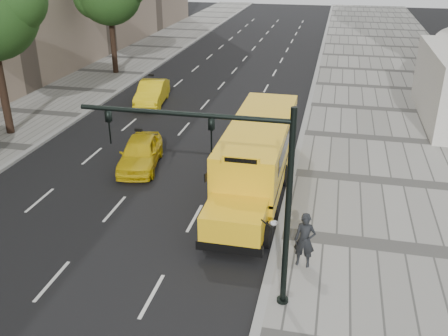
% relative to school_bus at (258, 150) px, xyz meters
% --- Properties ---
extents(ground, '(140.00, 140.00, 0.00)m').
position_rel_school_bus_xyz_m(ground, '(-4.50, 1.51, -1.76)').
color(ground, black).
rests_on(ground, ground).
extents(sidewalk_museum, '(12.00, 140.00, 0.15)m').
position_rel_school_bus_xyz_m(sidewalk_museum, '(7.50, 1.51, -1.69)').
color(sidewalk_museum, gray).
rests_on(sidewalk_museum, ground).
extents(curb_museum, '(0.30, 140.00, 0.15)m').
position_rel_school_bus_xyz_m(curb_museum, '(1.50, 1.51, -1.69)').
color(curb_museum, gray).
rests_on(curb_museum, ground).
extents(curb_far, '(0.30, 140.00, 0.15)m').
position_rel_school_bus_xyz_m(curb_far, '(-12.50, 1.51, -1.69)').
color(curb_far, gray).
rests_on(curb_far, ground).
extents(school_bus, '(2.96, 11.56, 3.19)m').
position_rel_school_bus_xyz_m(school_bus, '(0.00, 0.00, 0.00)').
color(school_bus, yellow).
rests_on(school_bus, ground).
extents(taxi_near, '(2.57, 4.69, 1.51)m').
position_rel_school_bus_xyz_m(taxi_near, '(-5.99, 0.81, -1.01)').
color(taxi_near, yellow).
rests_on(taxi_near, ground).
extents(taxi_far, '(2.32, 4.91, 1.56)m').
position_rel_school_bus_xyz_m(taxi_far, '(-9.07, 10.87, -0.99)').
color(taxi_far, yellow).
rests_on(taxi_far, ground).
extents(pedestrian, '(0.77, 0.55, 1.97)m').
position_rel_school_bus_xyz_m(pedestrian, '(2.56, -5.94, -0.63)').
color(pedestrian, black).
rests_on(pedestrian, sidewalk_museum).
extents(traffic_signal, '(6.18, 0.36, 6.40)m').
position_rel_school_bus_xyz_m(traffic_signal, '(0.69, -8.01, 2.33)').
color(traffic_signal, black).
rests_on(traffic_signal, ground).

